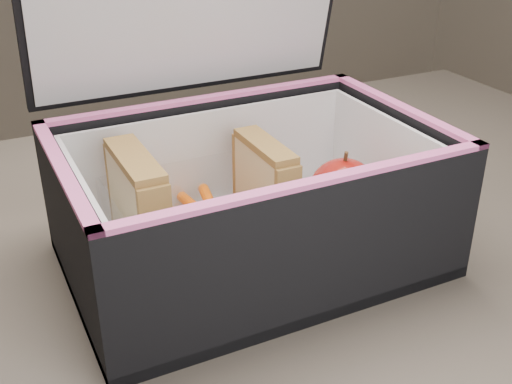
{
  "coord_description": "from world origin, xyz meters",
  "views": [
    {
      "loc": [
        -0.2,
        -0.46,
        1.08
      ],
      "look_at": [
        0.02,
        0.0,
        0.81
      ],
      "focal_mm": 45.0,
      "sensor_mm": 36.0,
      "label": 1
    }
  ],
  "objects": [
    {
      "name": "kitchen_table",
      "position": [
        0.0,
        0.0,
        0.66
      ],
      "size": [
        1.2,
        0.8,
        0.75
      ],
      "color": "#51473F",
      "rests_on": "ground"
    },
    {
      "name": "lunch_bag",
      "position": [
        0.01,
        -0.01,
        0.82
      ],
      "size": [
        0.33,
        0.26,
        0.33
      ],
      "color": "black",
      "rests_on": "kitchen_table"
    },
    {
      "name": "plastic_tub",
      "position": [
        -0.03,
        0.0,
        0.8
      ],
      "size": [
        0.16,
        0.12,
        0.07
      ],
      "primitive_type": null,
      "color": "white",
      "rests_on": "lunch_bag"
    },
    {
      "name": "sandwich_left",
      "position": [
        -0.08,
        0.0,
        0.82
      ],
      "size": [
        0.03,
        0.09,
        0.1
      ],
      "color": "tan",
      "rests_on": "plastic_tub"
    },
    {
      "name": "sandwich_right",
      "position": [
        0.03,
        0.0,
        0.81
      ],
      "size": [
        0.02,
        0.08,
        0.09
      ],
      "color": "tan",
      "rests_on": "plastic_tub"
    },
    {
      "name": "carrot_sticks",
      "position": [
        -0.02,
        0.01,
        0.78
      ],
      "size": [
        0.05,
        0.14,
        0.03
      ],
      "color": "#F94806",
      "rests_on": "plastic_tub"
    },
    {
      "name": "paper_napkin",
      "position": [
        0.11,
        -0.01,
        0.77
      ],
      "size": [
        0.11,
        0.11,
        0.01
      ],
      "primitive_type": "cube",
      "rotation": [
        0.0,
        0.0,
        0.36
      ],
      "color": "white",
      "rests_on": "lunch_bag"
    },
    {
      "name": "red_apple",
      "position": [
        0.11,
        -0.01,
        0.8
      ],
      "size": [
        0.08,
        0.08,
        0.07
      ],
      "rotation": [
        0.0,
        0.0,
        -0.28
      ],
      "color": "maroon",
      "rests_on": "paper_napkin"
    }
  ]
}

